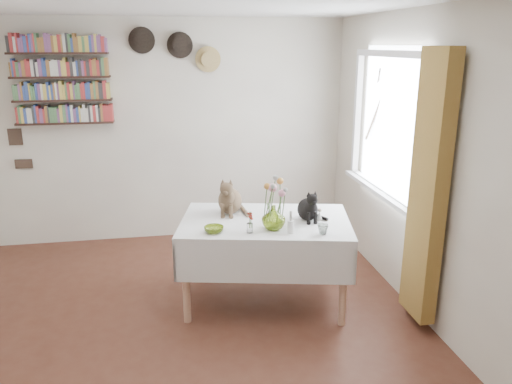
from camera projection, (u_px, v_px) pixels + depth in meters
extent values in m
cube|color=brown|center=(182.00, 340.00, 3.91)|extent=(4.04, 4.54, 0.04)
cube|color=silver|center=(170.00, 132.00, 5.69)|extent=(4.04, 0.04, 2.54)
cube|color=silver|center=(436.00, 172.00, 3.89)|extent=(0.04, 4.54, 2.54)
cube|color=white|center=(389.00, 125.00, 4.56)|extent=(0.01, 1.40, 1.20)
cube|color=white|center=(394.00, 54.00, 4.38)|extent=(0.06, 1.52, 0.06)
cube|color=white|center=(384.00, 191.00, 4.74)|extent=(0.06, 1.52, 0.06)
cube|color=white|center=(429.00, 139.00, 3.87)|extent=(0.06, 0.06, 1.20)
cube|color=white|center=(359.00, 114.00, 5.25)|extent=(0.06, 0.06, 1.20)
cube|color=white|center=(381.00, 191.00, 4.74)|extent=(0.12, 1.50, 0.04)
cube|color=brown|center=(428.00, 190.00, 3.78)|extent=(0.12, 0.38, 2.10)
cube|color=white|center=(265.00, 223.00, 4.27)|extent=(1.59, 1.20, 0.06)
cylinder|color=tan|center=(186.00, 283.00, 4.04)|extent=(0.06, 0.06, 0.71)
cylinder|color=tan|center=(343.00, 285.00, 4.00)|extent=(0.06, 0.06, 0.71)
cylinder|color=tan|center=(200.00, 246.00, 4.77)|extent=(0.06, 0.06, 0.71)
cylinder|color=tan|center=(333.00, 248.00, 4.73)|extent=(0.06, 0.06, 0.71)
imported|color=#ADC745|center=(274.00, 217.00, 4.03)|extent=(0.25, 0.25, 0.20)
imported|color=#ADC745|center=(214.00, 230.00, 3.97)|extent=(0.18, 0.18, 0.05)
imported|color=white|center=(323.00, 229.00, 3.93)|extent=(0.10, 0.10, 0.08)
cylinder|color=white|center=(291.00, 227.00, 3.96)|extent=(0.05, 0.05, 0.10)
cylinder|color=white|center=(291.00, 216.00, 3.93)|extent=(0.02, 0.02, 0.08)
cylinder|color=white|center=(250.00, 228.00, 3.97)|extent=(0.05, 0.05, 0.08)
cone|color=white|center=(319.00, 216.00, 4.25)|extent=(0.05, 0.05, 0.08)
sphere|color=beige|center=(320.00, 210.00, 4.24)|extent=(0.03, 0.03, 0.03)
cylinder|color=#4C7233|center=(270.00, 206.00, 4.00)|extent=(0.01, 0.01, 0.30)
sphere|color=pink|center=(270.00, 188.00, 3.96)|extent=(0.07, 0.07, 0.07)
cylinder|color=#4C7233|center=(279.00, 209.00, 3.99)|extent=(0.01, 0.01, 0.26)
sphere|color=pink|center=(279.00, 193.00, 3.95)|extent=(0.06, 0.06, 0.06)
cylinder|color=#4C7233|center=(280.00, 202.00, 4.03)|extent=(0.01, 0.01, 0.34)
sphere|color=gold|center=(280.00, 182.00, 3.98)|extent=(0.06, 0.06, 0.06)
cylinder|color=#4C7233|center=(265.00, 204.00, 4.02)|extent=(0.01, 0.01, 0.31)
sphere|color=gold|center=(266.00, 186.00, 3.98)|extent=(0.05, 0.05, 0.05)
cylinder|color=#4C7233|center=(272.00, 200.00, 4.03)|extent=(0.01, 0.01, 0.37)
sphere|color=#999E93|center=(273.00, 178.00, 3.98)|extent=(0.04, 0.04, 0.04)
cylinder|color=#4C7233|center=(268.00, 205.00, 3.96)|extent=(0.01, 0.01, 0.33)
sphere|color=#999E93|center=(269.00, 185.00, 3.91)|extent=(0.04, 0.04, 0.04)
cylinder|color=#4C7233|center=(283.00, 207.00, 3.97)|extent=(0.01, 0.01, 0.29)
sphere|color=#999E93|center=(284.00, 190.00, 3.93)|extent=(0.04, 0.04, 0.04)
cube|color=black|center=(66.00, 123.00, 5.36)|extent=(1.00, 0.16, 0.02)
cube|color=black|center=(63.00, 100.00, 5.29)|extent=(1.00, 0.16, 0.02)
cube|color=black|center=(61.00, 77.00, 5.22)|extent=(1.00, 0.16, 0.02)
cube|color=black|center=(58.00, 53.00, 5.15)|extent=(1.00, 0.16, 0.02)
cylinder|color=black|center=(142.00, 40.00, 5.31)|extent=(0.28, 0.02, 0.28)
cylinder|color=black|center=(142.00, 40.00, 5.27)|extent=(0.16, 0.08, 0.16)
cylinder|color=black|center=(180.00, 45.00, 5.39)|extent=(0.28, 0.02, 0.28)
cylinder|color=black|center=(180.00, 45.00, 5.35)|extent=(0.16, 0.08, 0.16)
cylinder|color=tan|center=(208.00, 59.00, 5.48)|extent=(0.28, 0.02, 0.28)
cylinder|color=tan|center=(208.00, 59.00, 5.44)|extent=(0.16, 0.08, 0.16)
cube|color=#38281E|center=(15.00, 137.00, 5.37)|extent=(0.14, 0.02, 0.18)
cube|color=#38281E|center=(24.00, 164.00, 5.47)|extent=(0.18, 0.02, 0.10)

